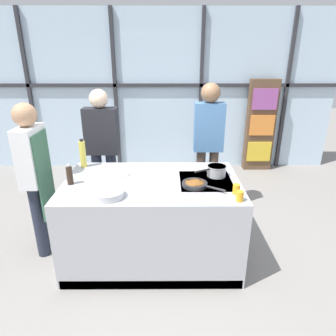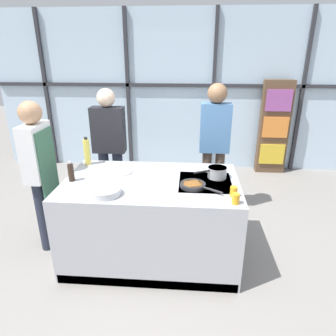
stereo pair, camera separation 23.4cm
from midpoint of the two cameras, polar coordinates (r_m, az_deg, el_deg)
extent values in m
plane|color=gray|center=(3.48, -0.92, -15.94)|extent=(18.00, 18.00, 0.00)
cube|color=silver|center=(5.59, 1.70, 14.12)|extent=(6.40, 0.04, 2.80)
cube|color=#2D2D33|center=(5.53, 1.69, 15.49)|extent=(6.40, 0.06, 0.06)
cube|color=#2D2D33|center=(6.10, -21.13, 13.36)|extent=(0.06, 0.06, 2.80)
cube|color=#2D2D33|center=(5.63, -6.40, 14.05)|extent=(0.06, 0.06, 2.80)
cube|color=#2D2D33|center=(5.56, 9.84, 13.78)|extent=(0.06, 0.06, 2.80)
cube|color=#2D2D33|center=(5.90, 25.23, 12.54)|extent=(0.06, 0.06, 2.80)
cube|color=brown|center=(5.74, 20.65, 7.16)|extent=(0.51, 0.16, 1.66)
cube|color=gold|center=(5.77, 20.29, 2.46)|extent=(0.43, 0.03, 0.37)
cube|color=orange|center=(5.64, 20.94, 7.24)|extent=(0.43, 0.03, 0.37)
cube|color=#994C93|center=(5.56, 21.58, 11.87)|extent=(0.43, 0.03, 0.37)
cube|color=#A8AAB2|center=(3.23, -0.97, -9.65)|extent=(1.77, 1.07, 0.89)
cube|color=black|center=(3.03, 9.32, -2.79)|extent=(0.52, 0.52, 0.01)
cube|color=black|center=(3.06, -1.88, -21.08)|extent=(1.74, 0.03, 0.10)
cylinder|color=#38383D|center=(2.91, 7.05, -3.71)|extent=(0.13, 0.13, 0.01)
cylinder|color=#38383D|center=(2.93, 11.94, -3.81)|extent=(0.13, 0.13, 0.01)
cylinder|color=#38383D|center=(3.13, 6.88, -1.77)|extent=(0.13, 0.13, 0.01)
cylinder|color=#38383D|center=(3.16, 11.41, -1.88)|extent=(0.13, 0.13, 0.01)
cylinder|color=#232838|center=(3.71, -19.83, -7.22)|extent=(0.13, 0.13, 0.83)
cylinder|color=#232838|center=(3.57, -20.97, -8.59)|extent=(0.13, 0.13, 0.83)
cube|color=white|center=(3.36, -21.94, 2.79)|extent=(0.18, 0.41, 0.60)
sphere|color=tan|center=(3.27, -22.95, 9.69)|extent=(0.23, 0.23, 0.23)
cube|color=#38664C|center=(3.39, -19.91, -0.68)|extent=(0.02, 0.34, 0.91)
cylinder|color=#232838|center=(4.24, -7.79, -2.31)|extent=(0.14, 0.14, 0.84)
cylinder|color=#232838|center=(4.29, -10.34, -2.21)|extent=(0.14, 0.14, 0.84)
cube|color=#232328|center=(4.03, -9.67, 7.15)|extent=(0.43, 0.19, 0.60)
sphere|color=beige|center=(3.95, -10.05, 13.04)|extent=(0.23, 0.23, 0.23)
cylinder|color=#47382D|center=(4.18, 11.19, -2.64)|extent=(0.12, 0.12, 0.88)
cylinder|color=#47382D|center=(4.16, 8.82, -2.59)|extent=(0.12, 0.12, 0.88)
cube|color=#4C7AAD|center=(3.93, 10.72, 7.47)|extent=(0.39, 0.17, 0.63)
sphere|color=#8C6647|center=(3.85, 11.18, 13.80)|extent=(0.25, 0.25, 0.25)
cylinder|color=#232326|center=(2.90, 7.07, -3.29)|extent=(0.24, 0.24, 0.04)
cylinder|color=#B26B2D|center=(2.89, 7.08, -3.02)|extent=(0.19, 0.19, 0.01)
cylinder|color=#232326|center=(2.80, 10.95, -4.23)|extent=(0.18, 0.12, 0.02)
cylinder|color=silver|center=(3.13, 11.49, -0.87)|extent=(0.19, 0.19, 0.11)
cylinder|color=silver|center=(3.11, 11.56, 0.02)|extent=(0.20, 0.20, 0.01)
cylinder|color=black|center=(3.03, 8.67, -0.75)|extent=(0.16, 0.10, 0.02)
cylinder|color=white|center=(3.25, -7.19, -0.72)|extent=(0.27, 0.27, 0.01)
cylinder|color=silver|center=(2.75, -9.48, -4.50)|extent=(0.28, 0.28, 0.06)
cylinder|color=#4C4C51|center=(2.74, -9.51, -4.02)|extent=(0.23, 0.23, 0.01)
cylinder|color=#E0CC4C|center=(3.50, -13.34, 2.97)|extent=(0.07, 0.07, 0.30)
cylinder|color=black|center=(3.45, -13.57, 5.51)|extent=(0.04, 0.04, 0.02)
cylinder|color=#332319|center=(3.10, -15.95, -0.88)|extent=(0.06, 0.06, 0.18)
sphere|color=#B2B2B7|center=(3.06, -16.15, 0.96)|extent=(0.04, 0.04, 0.04)
cylinder|color=orange|center=(2.65, 15.28, -5.71)|extent=(0.07, 0.07, 0.09)
cylinder|color=orange|center=(2.78, 14.78, -4.40)|extent=(0.07, 0.07, 0.09)
camera|label=1|loc=(0.12, -87.81, 0.86)|focal=32.00mm
camera|label=2|loc=(0.12, 92.19, -0.86)|focal=32.00mm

